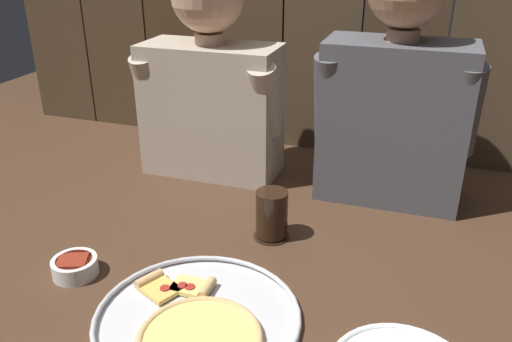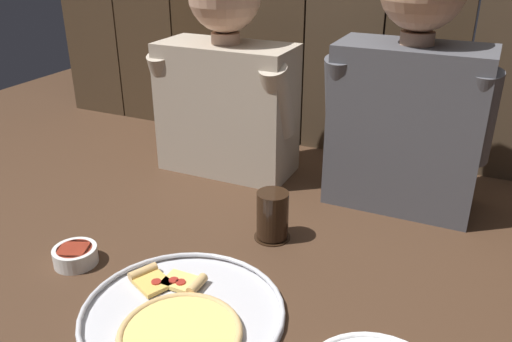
% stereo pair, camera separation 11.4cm
% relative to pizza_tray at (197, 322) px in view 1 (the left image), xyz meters
% --- Properties ---
extents(ground_plane, '(3.20, 3.20, 0.00)m').
position_rel_pizza_tray_xyz_m(ground_plane, '(0.01, 0.21, -0.01)').
color(ground_plane, '#422B1C').
extents(pizza_tray, '(0.39, 0.39, 0.03)m').
position_rel_pizza_tray_xyz_m(pizza_tray, '(0.00, 0.00, 0.00)').
color(pizza_tray, silver).
rests_on(pizza_tray, ground).
extents(drinking_glass, '(0.09, 0.09, 0.12)m').
position_rel_pizza_tray_xyz_m(drinking_glass, '(0.04, 0.34, 0.05)').
color(drinking_glass, black).
rests_on(drinking_glass, ground).
extents(dipping_bowl, '(0.10, 0.10, 0.04)m').
position_rel_pizza_tray_xyz_m(dipping_bowl, '(-0.31, 0.06, 0.01)').
color(dipping_bowl, white).
rests_on(dipping_bowl, ground).
extents(diner_left, '(0.42, 0.22, 0.61)m').
position_rel_pizza_tray_xyz_m(diner_left, '(-0.24, 0.65, 0.29)').
color(diner_left, '#B2A38E').
rests_on(diner_left, ground).
extents(diner_right, '(0.41, 0.21, 0.65)m').
position_rel_pizza_tray_xyz_m(diner_right, '(0.27, 0.65, 0.31)').
color(diner_right, '#4C4C51').
rests_on(diner_right, ground).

